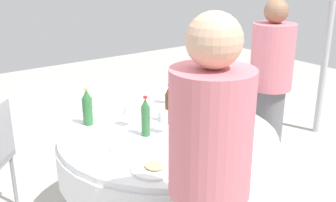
% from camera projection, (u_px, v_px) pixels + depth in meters
% --- Properties ---
extents(dining_table, '(1.46, 1.46, 0.74)m').
position_uv_depth(dining_table, '(168.00, 151.00, 2.72)').
color(dining_table, white).
rests_on(dining_table, ground_plane).
extents(bottle_brown_north, '(0.06, 0.06, 0.28)m').
position_uv_depth(bottle_brown_north, '(169.00, 105.00, 2.78)').
color(bottle_brown_north, '#593314').
rests_on(bottle_brown_north, dining_table).
extents(bottle_green_mid, '(0.06, 0.06, 0.26)m').
position_uv_depth(bottle_green_mid, '(146.00, 117.00, 2.57)').
color(bottle_green_mid, '#2D6B38').
rests_on(bottle_green_mid, dining_table).
extents(bottle_green_near, '(0.07, 0.07, 0.26)m').
position_uv_depth(bottle_green_near, '(87.00, 108.00, 2.75)').
color(bottle_green_near, '#2D6B38').
rests_on(bottle_green_near, dining_table).
extents(wine_glass_east, '(0.06, 0.06, 0.15)m').
position_uv_depth(wine_glass_east, '(163.00, 118.00, 2.62)').
color(wine_glass_east, white).
rests_on(wine_glass_east, dining_table).
extents(wine_glass_inner, '(0.07, 0.07, 0.15)m').
position_uv_depth(wine_glass_inner, '(128.00, 111.00, 2.73)').
color(wine_glass_inner, white).
rests_on(wine_glass_inner, dining_table).
extents(wine_glass_rear, '(0.07, 0.07, 0.13)m').
position_uv_depth(wine_glass_rear, '(210.00, 136.00, 2.37)').
color(wine_glass_rear, white).
rests_on(wine_glass_rear, dining_table).
extents(wine_glass_outer, '(0.07, 0.07, 0.15)m').
position_uv_depth(wine_glass_outer, '(166.00, 91.00, 3.16)').
color(wine_glass_outer, white).
rests_on(wine_glass_outer, dining_table).
extents(plate_far, '(0.20, 0.20, 0.04)m').
position_uv_depth(plate_far, '(220.00, 129.00, 2.68)').
color(plate_far, white).
rests_on(plate_far, dining_table).
extents(plate_front, '(0.21, 0.21, 0.02)m').
position_uv_depth(plate_front, '(127.00, 148.00, 2.42)').
color(plate_front, white).
rests_on(plate_front, dining_table).
extents(plate_west, '(0.25, 0.25, 0.04)m').
position_uv_depth(plate_west, '(154.00, 168.00, 2.18)').
color(plate_west, white).
rests_on(plate_west, dining_table).
extents(plate_left, '(0.23, 0.23, 0.02)m').
position_uv_depth(plate_left, '(131.00, 107.00, 3.09)').
color(plate_left, white).
rests_on(plate_left, dining_table).
extents(spoon_mid, '(0.09, 0.17, 0.00)m').
position_uv_depth(spoon_mid, '(186.00, 140.00, 2.54)').
color(spoon_mid, silver).
rests_on(spoon_mid, dining_table).
extents(folded_napkin, '(0.22, 0.22, 0.02)m').
position_uv_depth(folded_napkin, '(201.00, 105.00, 3.12)').
color(folded_napkin, white).
rests_on(folded_napkin, dining_table).
extents(person_north, '(0.34, 0.34, 1.53)m').
position_uv_depth(person_north, '(269.00, 90.00, 3.33)').
color(person_north, slate).
rests_on(person_north, ground_plane).
extents(person_mid, '(0.34, 0.34, 1.64)m').
position_uv_depth(person_mid, '(208.00, 197.00, 1.72)').
color(person_mid, '#4C3F33').
rests_on(person_mid, ground_plane).
extents(tent_pole_secondary, '(0.07, 0.07, 2.54)m').
position_uv_depth(tent_pole_secondary, '(331.00, 16.00, 4.12)').
color(tent_pole_secondary, '#B2B5B7').
rests_on(tent_pole_secondary, ground_plane).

